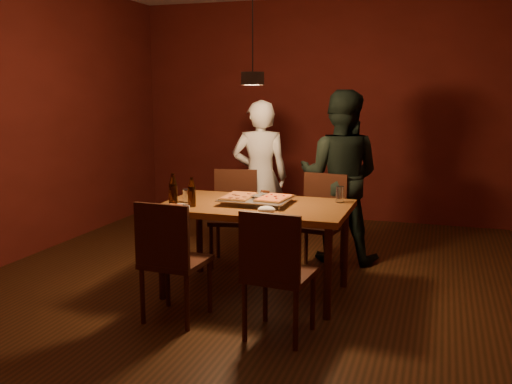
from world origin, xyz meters
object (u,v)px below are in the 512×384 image
(diner_dark, at_px, (340,177))
(pendant_lamp, at_px, (253,77))
(beer_bottle_b, at_px, (192,192))
(chair_far_left, at_px, (234,207))
(chair_near_right, at_px, (275,263))
(dining_table, at_px, (256,213))
(diner_white, at_px, (260,177))
(chair_near_left, at_px, (170,251))
(pizza_tray, at_px, (257,201))
(chair_far_right, at_px, (321,213))
(plate_slice, at_px, (174,207))
(beer_bottle_a, at_px, (173,190))

(diner_dark, relative_size, pendant_lamp, 1.51)
(beer_bottle_b, relative_size, diner_dark, 0.14)
(chair_far_left, height_order, beer_bottle_b, beer_bottle_b)
(chair_near_right, height_order, pendant_lamp, pendant_lamp)
(dining_table, bearing_deg, diner_white, 106.30)
(chair_near_left, distance_m, pizza_tray, 0.92)
(chair_far_left, height_order, diner_white, diner_white)
(chair_near_right, relative_size, pizza_tray, 0.88)
(dining_table, distance_m, chair_near_left, 0.88)
(chair_far_left, height_order, chair_far_right, same)
(plate_slice, bearing_deg, chair_far_right, 50.49)
(pizza_tray, bearing_deg, chair_far_left, 120.93)
(dining_table, relative_size, plate_slice, 6.24)
(chair_near_left, distance_m, pendant_lamp, 1.49)
(chair_far_right, distance_m, chair_near_right, 1.61)
(pizza_tray, height_order, pendant_lamp, pendant_lamp)
(pizza_tray, height_order, plate_slice, pizza_tray)
(chair_near_right, distance_m, diner_white, 2.17)
(chair_near_right, bearing_deg, chair_far_right, 96.23)
(diner_white, height_order, diner_dark, diner_dark)
(pizza_tray, distance_m, beer_bottle_a, 0.68)
(beer_bottle_a, height_order, diner_dark, diner_dark)
(chair_far_left, xyz_separation_m, chair_near_left, (0.09, -1.55, 0.00))
(beer_bottle_b, bearing_deg, chair_far_right, 51.30)
(plate_slice, bearing_deg, dining_table, 32.19)
(chair_near_left, distance_m, diner_white, 1.98)
(pizza_tray, bearing_deg, plate_slice, -147.34)
(beer_bottle_a, bearing_deg, chair_near_right, -28.69)
(chair_far_right, xyz_separation_m, pendant_lamp, (-0.40, -0.79, 1.22))
(dining_table, xyz_separation_m, pendant_lamp, (-0.02, -0.01, 1.08))
(chair_near_left, height_order, diner_dark, diner_dark)
(beer_bottle_a, distance_m, pendant_lamp, 1.09)
(plate_slice, height_order, diner_white, diner_white)
(chair_near_left, xyz_separation_m, beer_bottle_a, (-0.21, 0.50, 0.34))
(beer_bottle_b, bearing_deg, dining_table, 29.16)
(beer_bottle_a, height_order, diner_white, diner_white)
(chair_near_right, distance_m, plate_slice, 1.10)
(chair_far_right, distance_m, pendant_lamp, 1.51)
(plate_slice, bearing_deg, pendant_lamp, 32.53)
(pizza_tray, height_order, diner_white, diner_white)
(chair_near_left, bearing_deg, chair_far_left, 96.28)
(chair_near_left, bearing_deg, beer_bottle_a, 116.11)
(chair_far_right, bearing_deg, beer_bottle_b, 59.40)
(dining_table, relative_size, diner_white, 0.96)
(diner_white, distance_m, diner_dark, 0.83)
(chair_near_left, relative_size, beer_bottle_b, 2.06)
(dining_table, relative_size, pendant_lamp, 1.36)
(dining_table, relative_size, chair_far_right, 3.09)
(beer_bottle_b, bearing_deg, beer_bottle_a, -170.96)
(dining_table, xyz_separation_m, beer_bottle_a, (-0.60, -0.28, 0.20))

